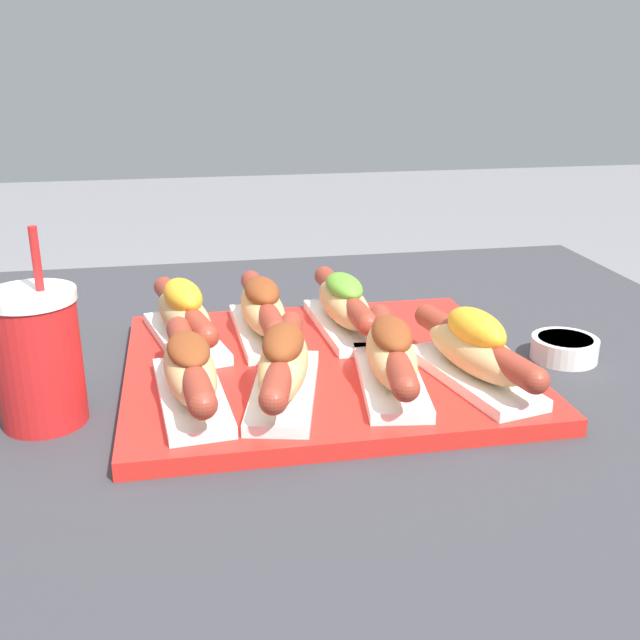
# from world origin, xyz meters

# --- Properties ---
(patio_table) EXTENTS (1.07, 0.93, 0.72)m
(patio_table) POSITION_xyz_m (0.00, 0.00, 0.36)
(patio_table) COLOR #333338
(patio_table) RESTS_ON ground_plane
(serving_tray) EXTENTS (0.43, 0.37, 0.02)m
(serving_tray) POSITION_xyz_m (-0.01, -0.04, 0.72)
(serving_tray) COLOR red
(serving_tray) RESTS_ON patio_table
(hot_dog_0) EXTENTS (0.08, 0.22, 0.07)m
(hot_dog_0) POSITION_xyz_m (-0.16, -0.11, 0.77)
(hot_dog_0) COLOR white
(hot_dog_0) RESTS_ON serving_tray
(hot_dog_1) EXTENTS (0.10, 0.21, 0.07)m
(hot_dog_1) POSITION_xyz_m (-0.07, -0.12, 0.77)
(hot_dog_1) COLOR white
(hot_dog_1) RESTS_ON serving_tray
(hot_dog_2) EXTENTS (0.08, 0.22, 0.07)m
(hot_dog_2) POSITION_xyz_m (0.04, -0.11, 0.77)
(hot_dog_2) COLOR white
(hot_dog_2) RESTS_ON serving_tray
(hot_dog_3) EXTENTS (0.10, 0.21, 0.08)m
(hot_dog_3) POSITION_xyz_m (0.13, -0.12, 0.77)
(hot_dog_3) COLOR white
(hot_dog_3) RESTS_ON serving_tray
(hot_dog_4) EXTENTS (0.10, 0.21, 0.08)m
(hot_dog_4) POSITION_xyz_m (-0.16, 0.04, 0.77)
(hot_dog_4) COLOR white
(hot_dog_4) RESTS_ON serving_tray
(hot_dog_5) EXTENTS (0.07, 0.22, 0.07)m
(hot_dog_5) POSITION_xyz_m (-0.07, 0.05, 0.77)
(hot_dog_5) COLOR white
(hot_dog_5) RESTS_ON serving_tray
(hot_dog_6) EXTENTS (0.07, 0.22, 0.07)m
(hot_dog_6) POSITION_xyz_m (0.03, 0.05, 0.77)
(hot_dog_6) COLOR white
(hot_dog_6) RESTS_ON serving_tray
(sauce_bowl) EXTENTS (0.08, 0.08, 0.03)m
(sauce_bowl) POSITION_xyz_m (0.27, -0.04, 0.73)
(sauce_bowl) COLOR silver
(sauce_bowl) RESTS_ON patio_table
(drink_cup) EXTENTS (0.08, 0.08, 0.19)m
(drink_cup) POSITION_xyz_m (-0.30, -0.10, 0.78)
(drink_cup) COLOR red
(drink_cup) RESTS_ON patio_table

